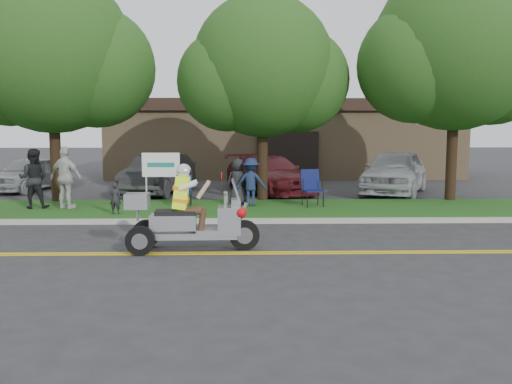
{
  "coord_description": "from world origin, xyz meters",
  "views": [
    {
      "loc": [
        -0.16,
        -11.43,
        2.57
      ],
      "look_at": [
        0.16,
        2.0,
        0.98
      ],
      "focal_mm": 38.0,
      "sensor_mm": 36.0,
      "label": 1
    }
  ],
  "objects_px": {
    "parked_car_mid": "(262,174)",
    "lawn_chair_b": "(311,185)",
    "parked_car_right": "(269,174)",
    "parked_car_far_right": "(395,171)",
    "trike_scooter": "(187,221)",
    "parked_car_left": "(159,174)",
    "lawn_chair_a": "(184,188)",
    "spectator_adult_mid": "(33,178)",
    "parked_car_far_left": "(28,174)",
    "spectator_adult_right": "(66,177)"
  },
  "relations": [
    {
      "from": "lawn_chair_a",
      "to": "parked_car_left",
      "type": "xyz_separation_m",
      "value": [
        -1.4,
        3.93,
        0.13
      ]
    },
    {
      "from": "trike_scooter",
      "to": "spectator_adult_right",
      "type": "xyz_separation_m",
      "value": [
        -4.24,
        5.42,
        0.42
      ]
    },
    {
      "from": "lawn_chair_a",
      "to": "spectator_adult_mid",
      "type": "distance_m",
      "value": 4.6
    },
    {
      "from": "parked_car_mid",
      "to": "trike_scooter",
      "type": "bearing_deg",
      "value": -110.14
    },
    {
      "from": "parked_car_left",
      "to": "parked_car_far_right",
      "type": "xyz_separation_m",
      "value": [
        9.22,
        -0.12,
        0.09
      ]
    },
    {
      "from": "lawn_chair_a",
      "to": "lawn_chair_b",
      "type": "height_order",
      "value": "lawn_chair_b"
    },
    {
      "from": "spectator_adult_mid",
      "to": "trike_scooter",
      "type": "bearing_deg",
      "value": 128.19
    },
    {
      "from": "spectator_adult_right",
      "to": "parked_car_mid",
      "type": "bearing_deg",
      "value": -115.84
    },
    {
      "from": "parked_car_left",
      "to": "lawn_chair_a",
      "type": "bearing_deg",
      "value": -59.72
    },
    {
      "from": "lawn_chair_a",
      "to": "parked_car_far_left",
      "type": "bearing_deg",
      "value": 142.29
    },
    {
      "from": "lawn_chair_a",
      "to": "parked_car_far_right",
      "type": "height_order",
      "value": "parked_car_far_right"
    },
    {
      "from": "lawn_chair_b",
      "to": "spectator_adult_mid",
      "type": "xyz_separation_m",
      "value": [
        -8.62,
        -0.27,
        0.27
      ]
    },
    {
      "from": "spectator_adult_right",
      "to": "parked_car_far_right",
      "type": "bearing_deg",
      "value": -137.59
    },
    {
      "from": "lawn_chair_b",
      "to": "parked_car_left",
      "type": "xyz_separation_m",
      "value": [
        -5.46,
        4.08,
        0.03
      ]
    },
    {
      "from": "lawn_chair_b",
      "to": "spectator_adult_mid",
      "type": "relative_size",
      "value": 0.63
    },
    {
      "from": "spectator_adult_mid",
      "to": "spectator_adult_right",
      "type": "relative_size",
      "value": 0.96
    },
    {
      "from": "spectator_adult_mid",
      "to": "parked_car_mid",
      "type": "height_order",
      "value": "spectator_adult_mid"
    },
    {
      "from": "spectator_adult_mid",
      "to": "parked_car_far_right",
      "type": "distance_m",
      "value": 13.09
    },
    {
      "from": "parked_car_mid",
      "to": "spectator_adult_right",
      "type": "bearing_deg",
      "value": -147.58
    },
    {
      "from": "trike_scooter",
      "to": "parked_car_far_right",
      "type": "relative_size",
      "value": 0.54
    },
    {
      "from": "spectator_adult_right",
      "to": "parked_car_right",
      "type": "xyz_separation_m",
      "value": [
        6.47,
        4.71,
        -0.31
      ]
    },
    {
      "from": "spectator_adult_mid",
      "to": "parked_car_left",
      "type": "height_order",
      "value": "spectator_adult_mid"
    },
    {
      "from": "spectator_adult_right",
      "to": "parked_car_far_left",
      "type": "bearing_deg",
      "value": -37.71
    },
    {
      "from": "lawn_chair_b",
      "to": "parked_car_mid",
      "type": "xyz_separation_m",
      "value": [
        -1.4,
        5.34,
        -0.07
      ]
    },
    {
      "from": "spectator_adult_right",
      "to": "parked_car_right",
      "type": "height_order",
      "value": "spectator_adult_right"
    },
    {
      "from": "trike_scooter",
      "to": "spectator_adult_mid",
      "type": "bearing_deg",
      "value": 132.43
    },
    {
      "from": "lawn_chair_a",
      "to": "parked_car_mid",
      "type": "xyz_separation_m",
      "value": [
        2.66,
        5.19,
        0.03
      ]
    },
    {
      "from": "trike_scooter",
      "to": "parked_car_left",
      "type": "distance_m",
      "value": 10.09
    },
    {
      "from": "parked_car_mid",
      "to": "parked_car_right",
      "type": "relative_size",
      "value": 0.96
    },
    {
      "from": "spectator_adult_mid",
      "to": "parked_car_mid",
      "type": "distance_m",
      "value": 9.15
    },
    {
      "from": "parked_car_far_left",
      "to": "parked_car_mid",
      "type": "bearing_deg",
      "value": 12.4
    },
    {
      "from": "parked_car_mid",
      "to": "parked_car_right",
      "type": "xyz_separation_m",
      "value": [
        0.27,
        -0.98,
        0.06
      ]
    },
    {
      "from": "parked_car_far_right",
      "to": "lawn_chair_a",
      "type": "bearing_deg",
      "value": -129.42
    },
    {
      "from": "trike_scooter",
      "to": "spectator_adult_right",
      "type": "height_order",
      "value": "spectator_adult_right"
    },
    {
      "from": "parked_car_far_right",
      "to": "parked_car_mid",
      "type": "bearing_deg",
      "value": -170.32
    },
    {
      "from": "lawn_chair_b",
      "to": "spectator_adult_right",
      "type": "relative_size",
      "value": 0.61
    },
    {
      "from": "lawn_chair_b",
      "to": "spectator_adult_right",
      "type": "bearing_deg",
      "value": 170.17
    },
    {
      "from": "spectator_adult_mid",
      "to": "parked_car_far_left",
      "type": "bearing_deg",
      "value": -72.61
    },
    {
      "from": "lawn_chair_a",
      "to": "parked_car_right",
      "type": "relative_size",
      "value": 0.19
    },
    {
      "from": "lawn_chair_b",
      "to": "parked_car_mid",
      "type": "bearing_deg",
      "value": 92.15
    },
    {
      "from": "trike_scooter",
      "to": "parked_car_left",
      "type": "xyz_separation_m",
      "value": [
        -2.1,
        9.87,
        0.14
      ]
    },
    {
      "from": "parked_car_right",
      "to": "parked_car_far_right",
      "type": "xyz_separation_m",
      "value": [
        4.89,
        -0.39,
        0.13
      ]
    },
    {
      "from": "trike_scooter",
      "to": "lawn_chair_a",
      "type": "relative_size",
      "value": 2.85
    },
    {
      "from": "trike_scooter",
      "to": "lawn_chair_a",
      "type": "height_order",
      "value": "trike_scooter"
    },
    {
      "from": "trike_scooter",
      "to": "parked_car_right",
      "type": "relative_size",
      "value": 0.54
    },
    {
      "from": "parked_car_mid",
      "to": "lawn_chair_b",
      "type": "bearing_deg",
      "value": -85.47
    },
    {
      "from": "lawn_chair_a",
      "to": "parked_car_far_left",
      "type": "distance_m",
      "value": 8.68
    },
    {
      "from": "parked_car_left",
      "to": "spectator_adult_mid",
      "type": "bearing_deg",
      "value": -115.33
    },
    {
      "from": "parked_car_far_left",
      "to": "parked_car_left",
      "type": "distance_m",
      "value": 5.69
    },
    {
      "from": "lawn_chair_b",
      "to": "spectator_adult_mid",
      "type": "bearing_deg",
      "value": 169.22
    }
  ]
}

